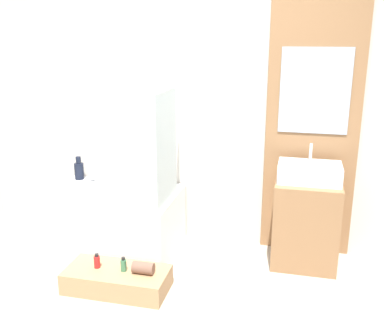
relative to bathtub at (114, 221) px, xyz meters
name	(u,v)px	position (x,y,z in m)	size (l,w,h in m)	color
wall_tiled_back	(197,101)	(0.65, 0.45, 1.03)	(4.20, 0.06, 2.60)	beige
wall_wood_accent	(314,105)	(1.65, 0.39, 1.04)	(0.77, 0.04, 2.60)	#8E6642
bathtub	(114,221)	(0.00, 0.00, 0.00)	(1.12, 0.79, 0.53)	white
glass_shower_screen	(166,149)	(0.53, -0.10, 0.72)	(0.01, 0.54, 0.92)	silver
wooden_step_bench	(117,280)	(0.28, -0.63, -0.18)	(0.78, 0.37, 0.16)	#A87F56
vanity_cabinet	(306,223)	(1.65, 0.14, 0.10)	(0.52, 0.47, 0.72)	#8E6642
sink	(309,172)	(1.65, 0.14, 0.53)	(0.50, 0.31, 0.29)	white
vase_tall_dark	(79,170)	(-0.47, 0.30, 0.35)	(0.09, 0.09, 0.22)	black
vase_round_light	(93,176)	(-0.32, 0.30, 0.31)	(0.09, 0.09, 0.09)	white
bottle_soap_primary	(97,261)	(0.13, -0.63, -0.05)	(0.05, 0.05, 0.11)	red
bottle_soap_secondary	(123,265)	(0.34, -0.63, -0.05)	(0.04, 0.04, 0.11)	#38704C
towel_roll	(143,268)	(0.50, -0.63, -0.06)	(0.09, 0.09, 0.16)	brown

